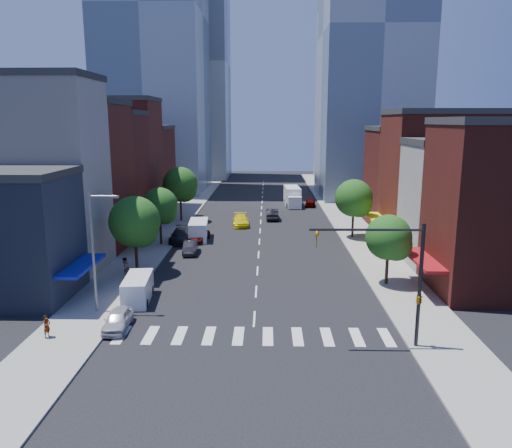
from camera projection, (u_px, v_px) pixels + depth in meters
The scene contains 36 objects.
ground at pixel (254, 319), 36.69m from camera, with size 220.00×220.00×0.00m, color black.
sidewalk_left at pixel (179, 216), 76.10m from camera, with size 5.00×120.00×0.15m, color gray.
sidewalk_right at pixel (343, 216), 75.55m from camera, with size 5.00×120.00×0.15m, color gray.
crosswalk at pixel (253, 336), 33.75m from camera, with size 19.00×3.00×0.01m, color silver.
bldg_left_1 at pixel (35, 178), 47.06m from camera, with size 12.00×8.00×18.00m, color silver.
bldg_left_2 at pixel (71, 178), 55.59m from camera, with size 12.00×9.00×16.00m, color #591D15.
bldg_left_3 at pixel (97, 175), 64.01m from camera, with size 12.00×8.00×15.00m, color #4E1913.
bldg_left_4 at pixel (116, 162), 72.13m from camera, with size 12.00×9.00×17.00m, color #591D15.
bldg_left_5 at pixel (134, 169), 81.83m from camera, with size 12.00×10.00×13.00m, color #4E1913.
bldg_right_0 at pixel (510, 211), 41.17m from camera, with size 12.00×9.00×14.00m, color #4E1913.
bldg_right_1 at pixel (468, 206), 49.69m from camera, with size 12.00×8.00×12.00m, color silver.
bldg_right_2 at pixel (439, 180), 58.20m from camera, with size 12.00×10.00×15.00m, color #591D15.
bldg_right_3 at pixel (414, 179), 68.19m from camera, with size 12.00×10.00×13.00m, color #4E1913.
tower_nw at pixel (152, 14), 98.58m from camera, with size 20.00×22.00×70.00m, color #8C99A8.
tower_ne at pixel (372, 33), 90.84m from camera, with size 18.00×20.00×60.00m, color #9EA5AD.
tower_far_e at pixel (371, 3), 111.24m from camera, with size 22.00×22.00×80.00m, color #8C99A8.
tower_far_w at pixel (192, 65), 124.39m from camera, with size 18.00×18.00×56.00m, color #9EA5AD.
traffic_signal at pixel (411, 286), 31.22m from camera, with size 7.24×2.24×8.00m.
streetlight at pixel (95, 245), 36.85m from camera, with size 2.25×0.25×9.00m.
tree_left_near at pixel (136, 224), 46.64m from camera, with size 4.80×4.80×7.30m.
tree_left_mid at pixel (161, 207), 57.47m from camera, with size 4.20×4.20×6.65m.
tree_left_far at pixel (181, 186), 71.04m from camera, with size 5.00×5.00×7.75m.
tree_right_near at pixel (390, 239), 43.34m from camera, with size 4.00×4.00×6.20m.
tree_right_far at pixel (355, 200), 60.82m from camera, with size 4.60×4.60×7.20m.
parked_car_front at pixel (118, 320), 34.80m from camera, with size 1.60×3.99×1.36m, color #B5B5BA.
parked_car_second at pixel (190, 247), 54.66m from camera, with size 1.45×4.15×1.37m, color black.
parked_car_third at pixel (197, 236), 60.29m from camera, with size 2.16×4.69×1.30m, color #999999.
parked_car_rear at pixel (181, 235), 59.97m from camera, with size 2.21×5.44×1.58m, color black.
cargo_van_near at pixel (138, 289), 40.06m from camera, with size 2.37×4.98×2.05m.
cargo_van_far at pixel (198, 230), 61.05m from camera, with size 2.60×5.57×2.30m.
taxi at pixel (241, 220), 69.15m from camera, with size 2.11×5.20×1.51m, color yellow.
traffic_car_oncoming at pixel (272, 214), 73.62m from camera, with size 1.72×4.94×1.63m, color black.
traffic_car_far at pixel (310, 202), 84.84m from camera, with size 1.65×4.10×1.40m, color #999999.
box_truck at pixel (292, 197), 85.23m from camera, with size 2.82×8.03×3.19m.
pedestrian_near at pixel (47, 326), 33.08m from camera, with size 0.57×0.38×1.57m, color #999999.
pedestrian_far at pixel (125, 268), 45.52m from camera, with size 0.94×0.74×1.94m, color #999999.
Camera 1 is at (0.90, -34.49, 14.31)m, focal length 35.00 mm.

